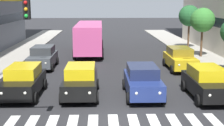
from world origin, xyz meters
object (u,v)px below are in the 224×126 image
bus_behind_traffic (89,35)px  street_tree_3 (189,16)px  car_3 (24,81)px  street_tree_2 (203,20)px  car_2 (81,81)px  car_1 (142,81)px  car_0 (207,82)px  car_row2_1 (180,58)px  car_row2_0 (43,57)px

bus_behind_traffic → street_tree_3: bearing=-167.1°
car_3 → street_tree_2: (-13.65, -12.04, 2.63)m
car_3 → street_tree_3: size_ratio=0.95×
bus_behind_traffic → street_tree_3: street_tree_3 is taller
car_2 → bus_behind_traffic: (-0.00, -15.35, 0.97)m
street_tree_3 → car_1: bearing=67.8°
car_0 → street_tree_2: street_tree_2 is taller
car_3 → street_tree_2: size_ratio=0.99×
car_2 → street_tree_3: 21.01m
car_3 → street_tree_3: (-13.94, -17.75, 2.76)m
car_0 → car_1: same height
car_2 → street_tree_3: bearing=-121.2°
car_3 → bus_behind_traffic: size_ratio=0.42×
car_2 → car_3: 3.17m
car_0 → car_row2_1: size_ratio=1.00×
car_row2_0 → bus_behind_traffic: 8.21m
bus_behind_traffic → street_tree_3: size_ratio=2.25×
car_0 → car_3: bearing=-3.9°
street_tree_2 → street_tree_3: street_tree_3 is taller
car_3 → car_0: bearing=176.1°
car_row2_1 → street_tree_3: bearing=-108.0°
street_tree_3 → bus_behind_traffic: bearing=12.9°
car_0 → bus_behind_traffic: bearing=-66.5°
car_3 → car_2: bearing=178.7°
car_0 → car_1: (3.48, -0.47, 0.00)m
car_3 → car_row2_1: (-10.40, -6.85, 0.00)m
street_tree_3 → car_3: bearing=51.8°
car_1 → car_row2_0: (6.89, -8.11, 0.00)m
car_3 → bus_behind_traffic: (-3.17, -15.27, 0.97)m
car_1 → bus_behind_traffic: size_ratio=0.42×
car_3 → bus_behind_traffic: bus_behind_traffic is taller
car_3 → car_row2_1: size_ratio=1.00×
car_1 → car_2: size_ratio=1.00×
car_1 → bus_behind_traffic: (3.45, -15.50, 0.97)m
car_0 → car_row2_1: (-0.30, -7.54, 0.00)m
car_2 → car_3: bearing=-1.3°
car_1 → street_tree_2: (-7.03, -12.27, 2.63)m
car_1 → bus_behind_traffic: bus_behind_traffic is taller
car_row2_0 → car_0: bearing=140.4°
car_row2_1 → street_tree_3: size_ratio=0.95×
car_0 → car_row2_0: size_ratio=1.00×
car_3 → street_tree_3: street_tree_3 is taller
car_3 → bus_behind_traffic: 15.63m
car_0 → car_row2_0: same height
car_1 → car_row2_1: size_ratio=1.00×
car_1 → bus_behind_traffic: 15.91m
car_0 → car_1: 3.51m
bus_behind_traffic → car_3: bearing=78.3°
car_0 → street_tree_2: size_ratio=0.99×
car_1 → car_0: bearing=172.4°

